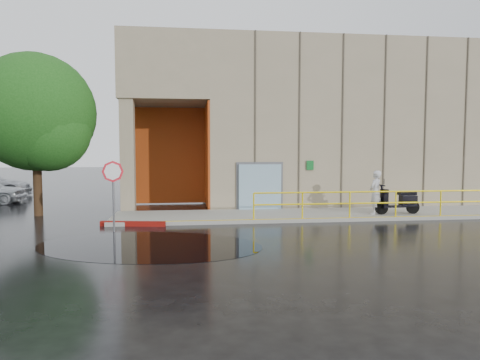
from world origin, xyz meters
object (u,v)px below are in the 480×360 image
Objects in this scene: scooter at (398,194)px; red_curb at (133,224)px; person at (375,192)px; stop_sign at (113,180)px; tree_near at (38,117)px.

red_curb is (-10.60, -0.71, -0.91)m from scooter.
person is 0.94× the size of scooter.
person reaches higher than red_curb.
scooter is 10.67m from red_curb.
red_curb is (0.50, 1.00, -1.69)m from stop_sign.
red_curb is at bearing 63.04° from stop_sign.
person is at bearing -9.13° from tree_near.
person reaches higher than scooter.
scooter is 11.26m from stop_sign.
red_curb is at bearing -176.74° from scooter.
scooter is at bearing -8.73° from tree_near.
scooter is 0.80× the size of red_curb.
stop_sign is at bearing -29.40° from person.
tree_near is (-14.75, 2.27, 3.17)m from scooter.
scooter is 0.28× the size of tree_near.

